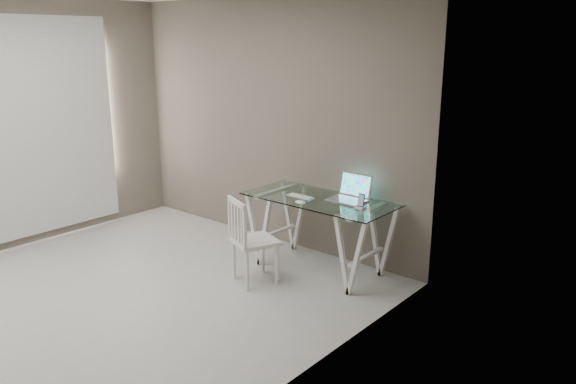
# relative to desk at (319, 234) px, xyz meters

# --- Properties ---
(room) EXTENTS (4.50, 4.52, 2.71)m
(room) POSITION_rel_desk_xyz_m (-1.06, -1.83, 1.33)
(room) COLOR #AAA8A3
(room) RESTS_ON ground
(desk) EXTENTS (1.50, 0.70, 0.75)m
(desk) POSITION_rel_desk_xyz_m (0.00, 0.00, 0.00)
(desk) COLOR silver
(desk) RESTS_ON ground
(chair) EXTENTS (0.50, 0.50, 0.84)m
(chair) POSITION_rel_desk_xyz_m (-0.32, -0.67, 0.08)
(chair) COLOR white
(chair) RESTS_ON ground
(laptop) EXTENTS (0.35, 0.30, 0.25)m
(laptop) POSITION_rel_desk_xyz_m (0.25, 0.16, 0.42)
(laptop) COLOR silver
(laptop) RESTS_ON desk
(keyboard) EXTENTS (0.28, 0.12, 0.01)m
(keyboard) POSITION_rel_desk_xyz_m (-0.19, -0.08, 0.37)
(keyboard) COLOR silver
(keyboard) RESTS_ON desk
(mouse) EXTENTS (0.11, 0.07, 0.04)m
(mouse) POSITION_rel_desk_xyz_m (-0.03, -0.27, 0.38)
(mouse) COLOR white
(mouse) RESTS_ON desk
(phone_dock) EXTENTS (0.08, 0.08, 0.14)m
(phone_dock) POSITION_rel_desk_xyz_m (0.49, -0.02, 0.40)
(phone_dock) COLOR white
(phone_dock) RESTS_ON desk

